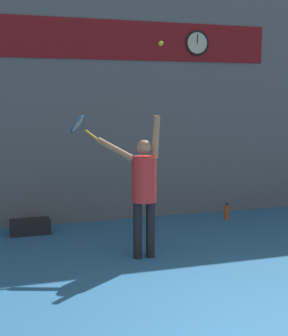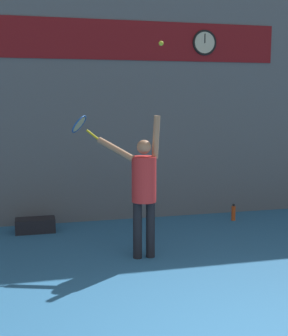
% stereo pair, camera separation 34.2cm
% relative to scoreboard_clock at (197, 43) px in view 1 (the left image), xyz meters
% --- Properties ---
extents(back_wall, '(18.00, 0.10, 5.00)m').
position_rel_scoreboard_clock_xyz_m(back_wall, '(-1.37, 0.08, -0.86)').
color(back_wall, slate).
rests_on(back_wall, ground_plane).
extents(sponsor_banner, '(5.55, 0.02, 0.71)m').
position_rel_scoreboard_clock_xyz_m(sponsor_banner, '(-1.37, 0.02, -0.00)').
color(sponsor_banner, maroon).
extents(scoreboard_clock, '(0.48, 0.04, 0.48)m').
position_rel_scoreboard_clock_xyz_m(scoreboard_clock, '(0.00, 0.00, 0.00)').
color(scoreboard_clock, beige).
extents(tennis_player, '(0.88, 0.57, 2.07)m').
position_rel_scoreboard_clock_xyz_m(tennis_player, '(-1.76, -2.21, -2.30)').
color(tennis_player, black).
rests_on(tennis_player, ground_plane).
extents(tennis_racket, '(0.45, 0.37, 0.37)m').
position_rel_scoreboard_clock_xyz_m(tennis_racket, '(-2.59, -1.72, -1.44)').
color(tennis_racket, yellow).
extents(tennis_ball, '(0.07, 0.07, 0.07)m').
position_rel_scoreboard_clock_xyz_m(tennis_ball, '(-1.51, -2.25, -0.31)').
color(tennis_ball, '#CCDB2D').
extents(water_bottle, '(0.08, 0.08, 0.32)m').
position_rel_scoreboard_clock_xyz_m(water_bottle, '(0.43, -0.58, -3.22)').
color(water_bottle, '#D84C19').
rests_on(water_bottle, ground_plane).
extents(equipment_bag, '(0.68, 0.35, 0.24)m').
position_rel_scoreboard_clock_xyz_m(equipment_bag, '(-3.26, -0.46, -3.24)').
color(equipment_bag, black).
rests_on(equipment_bag, ground_plane).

